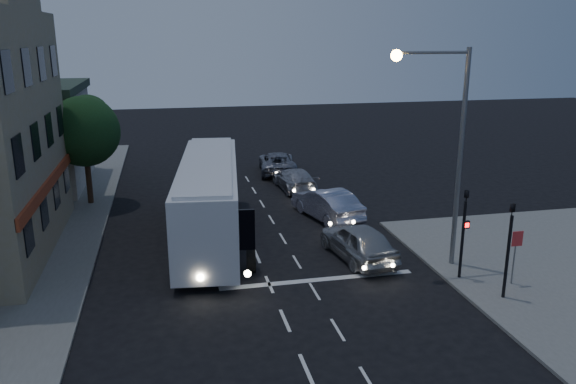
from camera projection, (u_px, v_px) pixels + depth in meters
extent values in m
plane|color=black|center=(279.00, 307.00, 20.42)|extent=(120.00, 120.00, 0.00)
cube|color=silver|center=(306.00, 369.00, 16.65)|extent=(0.12, 1.60, 0.01)
cube|color=silver|center=(285.00, 320.00, 19.48)|extent=(0.12, 1.60, 0.01)
cube|color=silver|center=(269.00, 284.00, 22.30)|extent=(0.12, 1.60, 0.01)
cube|color=silver|center=(257.00, 256.00, 25.12)|extent=(0.12, 1.60, 0.01)
cube|color=silver|center=(247.00, 234.00, 27.94)|extent=(0.12, 1.60, 0.01)
cube|color=silver|center=(239.00, 216.00, 30.76)|extent=(0.12, 1.60, 0.01)
cube|color=silver|center=(233.00, 201.00, 33.59)|extent=(0.12, 1.60, 0.01)
cube|color=silver|center=(227.00, 188.00, 36.41)|extent=(0.12, 1.60, 0.01)
cube|color=silver|center=(369.00, 381.00, 16.04)|extent=(0.10, 1.50, 0.01)
cube|color=silver|center=(338.00, 330.00, 18.86)|extent=(0.10, 1.50, 0.01)
cube|color=silver|center=(315.00, 291.00, 21.69)|extent=(0.10, 1.50, 0.01)
cube|color=silver|center=(297.00, 262.00, 24.51)|extent=(0.10, 1.50, 0.01)
cube|color=silver|center=(283.00, 238.00, 27.33)|extent=(0.10, 1.50, 0.01)
cube|color=silver|center=(271.00, 219.00, 30.15)|extent=(0.10, 1.50, 0.01)
cube|color=silver|center=(262.00, 204.00, 32.97)|extent=(0.10, 1.50, 0.01)
cube|color=silver|center=(254.00, 190.00, 35.80)|extent=(0.10, 1.50, 0.01)
cube|color=silver|center=(247.00, 179.00, 38.62)|extent=(0.10, 1.50, 0.01)
cube|color=silver|center=(318.00, 280.00, 22.71)|extent=(8.00, 0.35, 0.01)
cube|color=white|center=(209.00, 198.00, 26.81)|extent=(4.03, 12.82, 3.36)
cube|color=white|center=(208.00, 163.00, 26.34)|extent=(3.57, 12.35, 0.19)
cube|color=black|center=(222.00, 231.00, 20.79)|extent=(2.41, 0.40, 1.58)
cube|color=black|center=(235.00, 180.00, 27.39)|extent=(1.23, 10.44, 0.95)
cube|color=black|center=(180.00, 183.00, 26.85)|extent=(1.23, 10.44, 0.95)
cube|color=maroon|center=(235.00, 200.00, 28.20)|extent=(0.68, 5.74, 1.47)
cube|color=maroon|center=(181.00, 203.00, 27.65)|extent=(0.68, 5.74, 1.47)
cylinder|color=black|center=(187.00, 266.00, 22.80)|extent=(0.48, 1.08, 1.05)
cylinder|color=black|center=(251.00, 260.00, 23.34)|extent=(0.48, 1.08, 1.05)
cylinder|color=black|center=(181.00, 214.00, 29.42)|extent=(0.48, 1.08, 1.05)
cylinder|color=black|center=(231.00, 210.00, 29.96)|extent=(0.48, 1.08, 1.05)
cylinder|color=black|center=(180.00, 204.00, 31.10)|extent=(0.48, 1.08, 1.05)
cylinder|color=black|center=(227.00, 201.00, 31.64)|extent=(0.48, 1.08, 1.05)
cylinder|color=#FFF2CC|center=(200.00, 278.00, 21.02)|extent=(0.28, 0.08, 0.27)
cylinder|color=#FFF2CC|center=(248.00, 274.00, 21.39)|extent=(0.28, 0.08, 0.27)
imported|color=#AEAEAE|center=(358.00, 241.00, 24.66)|extent=(2.58, 5.00, 1.63)
imported|color=#B8B7CB|center=(327.00, 204.00, 30.08)|extent=(2.98, 5.33, 1.66)
imported|color=#9E9FA6|center=(295.00, 179.00, 35.76)|extent=(2.29, 4.94, 1.40)
imported|color=gray|center=(277.00, 162.00, 40.26)|extent=(3.14, 5.65, 1.49)
cylinder|color=black|center=(462.00, 240.00, 22.27)|extent=(0.12, 0.12, 3.20)
imported|color=black|center=(467.00, 190.00, 21.72)|extent=(0.15, 0.18, 0.90)
cube|color=black|center=(466.00, 225.00, 21.91)|extent=(0.25, 0.12, 0.30)
cube|color=#FF0C0C|center=(467.00, 225.00, 21.85)|extent=(0.16, 0.02, 0.18)
cylinder|color=black|center=(507.00, 257.00, 20.53)|extent=(0.12, 0.12, 3.20)
imported|color=black|center=(514.00, 204.00, 19.98)|extent=(0.18, 0.15, 0.90)
cylinder|color=slate|center=(514.00, 260.00, 21.84)|extent=(0.06, 0.06, 2.00)
cube|color=red|center=(517.00, 239.00, 21.53)|extent=(0.45, 0.03, 0.60)
cylinder|color=slate|center=(460.00, 161.00, 22.89)|extent=(0.20, 0.20, 9.00)
cylinder|color=slate|center=(433.00, 52.00, 21.42)|extent=(3.00, 0.12, 0.12)
sphere|color=#FFBF59|center=(396.00, 55.00, 21.14)|extent=(0.44, 0.44, 0.44)
cube|color=#8B7D58|center=(15.00, 15.00, 23.19)|extent=(1.00, 12.00, 0.50)
cube|color=#8B7D58|center=(13.00, 2.00, 23.06)|extent=(1.00, 6.00, 0.50)
cube|color=#A03B1E|center=(49.00, 183.00, 25.26)|extent=(0.15, 12.00, 0.50)
cube|color=black|center=(29.00, 233.00, 21.24)|extent=(0.06, 1.30, 1.50)
cube|color=black|center=(44.00, 210.00, 24.06)|extent=(0.06, 1.30, 1.50)
cube|color=black|center=(56.00, 192.00, 26.88)|extent=(0.06, 1.30, 1.50)
cube|color=black|center=(66.00, 177.00, 29.70)|extent=(0.06, 1.30, 1.50)
cube|color=black|center=(18.00, 156.00, 20.43)|extent=(0.06, 1.30, 1.50)
cube|color=black|center=(36.00, 141.00, 23.25)|extent=(0.06, 1.30, 1.50)
cube|color=black|center=(49.00, 130.00, 26.07)|extent=(0.06, 1.30, 1.50)
cube|color=black|center=(60.00, 120.00, 28.89)|extent=(0.06, 1.30, 1.50)
cube|color=black|center=(7.00, 72.00, 19.62)|extent=(0.06, 1.30, 1.50)
cube|color=black|center=(26.00, 67.00, 22.44)|extent=(0.06, 1.30, 1.50)
cube|color=black|center=(41.00, 64.00, 25.26)|extent=(0.06, 1.30, 1.50)
cube|color=black|center=(53.00, 61.00, 28.09)|extent=(0.06, 1.30, 1.50)
cube|color=gray|center=(8.00, 140.00, 35.61)|extent=(9.00, 9.00, 6.00)
cube|color=#27372A|center=(1.00, 89.00, 34.74)|extent=(9.40, 9.40, 0.50)
cylinder|color=black|center=(89.00, 179.00, 32.43)|extent=(0.32, 0.32, 2.80)
sphere|color=#1B4920|center=(84.00, 131.00, 31.68)|extent=(4.00, 4.00, 4.00)
sphere|color=#173214|center=(88.00, 117.00, 32.09)|extent=(2.60, 2.60, 2.60)
sphere|color=#1B4920|center=(76.00, 126.00, 30.94)|extent=(2.40, 2.40, 2.40)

